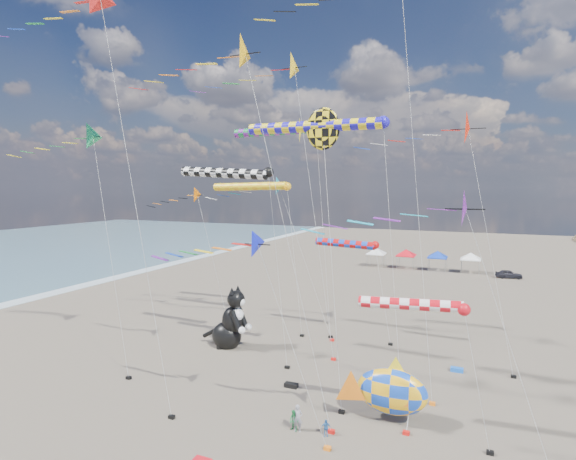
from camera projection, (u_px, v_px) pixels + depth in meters
The scene contains 25 objects.
delta_kite_0 at pixel (197, 199), 41.94m from camera, with size 8.09×1.64×13.75m.
delta_kite_1 at pixel (278, 190), 40.58m from camera, with size 11.52×1.91×14.70m.
delta_kite_2 at pixel (462, 217), 18.48m from camera, with size 9.85×1.71×13.62m.
delta_kite_3 at pixel (234, 248), 24.43m from camera, with size 10.58×1.60×11.55m.
delta_kite_4 at pixel (272, 71), 35.29m from camera, with size 13.33×2.33×24.16m.
delta_kite_5 at pixel (246, 61), 24.93m from camera, with size 11.92×2.11×21.98m.
delta_kite_7 at pixel (478, 128), 31.56m from camera, with size 10.60×2.72×19.30m.
delta_kite_8 at pixel (88, 1), 26.18m from camera, with size 13.30×2.63×25.98m.
delta_kite_9 at pixel (72, 140), 32.03m from camera, with size 11.69×2.11×18.37m.
windsock_0 at pixel (279, 132), 40.84m from camera, with size 9.66×0.84×19.13m.
windsock_1 at pixel (319, 127), 28.29m from camera, with size 10.64×0.76×17.81m.
windsock_2 at pixel (416, 306), 23.67m from camera, with size 7.05×0.66×7.73m.
windsock_3 at pixel (253, 187), 41.61m from camera, with size 9.34×0.76×14.05m.
windsock_4 at pixel (228, 174), 34.28m from camera, with size 9.30×0.78×15.07m.
windsock_5 at pixel (349, 244), 39.40m from camera, with size 7.00×0.72×9.00m.
angelfish_kite at pixel (320, 131), 28.10m from camera, with size 3.74×3.02×18.55m.
cat_inflatable at pixel (230, 317), 37.93m from camera, with size 3.97×1.99×5.36m, color black, non-canonical shape.
fish_inflatable at pixel (391, 391), 25.86m from camera, with size 5.49×2.88×3.94m.
person_adult at pixel (298, 418), 24.98m from camera, with size 0.55×0.36×1.52m, color gray.
child_green at pixel (294, 421), 25.00m from camera, with size 0.59×0.46×1.21m, color #1C7B3C.
child_blue at pixel (326, 428), 24.52m from camera, with size 0.55×0.23×0.95m, color #326EB6.
kite_bag_2 at pixel (457, 370), 33.14m from camera, with size 0.90×0.44×0.30m, color blue.
kite_bag_3 at pixel (291, 385), 30.54m from camera, with size 0.90×0.44×0.30m, color black.
tent_row at pixel (422, 251), 73.89m from camera, with size 19.20×4.20×3.80m.
parked_car at pixel (509, 274), 67.23m from camera, with size 1.49×3.71×1.26m, color #26262D.
Camera 1 is at (10.11, -16.00, 13.57)m, focal length 28.00 mm.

